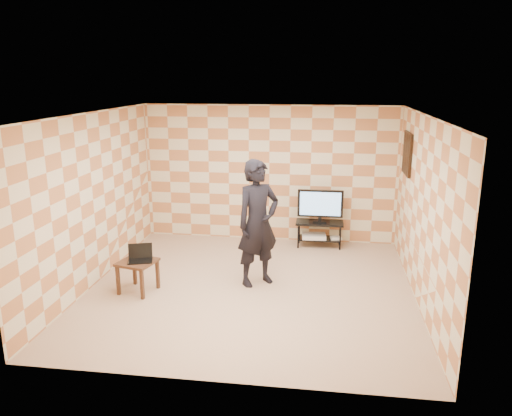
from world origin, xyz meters
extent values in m
plane|color=#9F8670|center=(0.00, 0.00, 0.00)|extent=(5.00, 5.00, 0.00)
cube|color=beige|center=(0.00, 2.50, 1.35)|extent=(5.00, 0.02, 2.70)
cube|color=beige|center=(0.00, -2.50, 1.35)|extent=(5.00, 0.02, 2.70)
cube|color=beige|center=(-2.50, 0.00, 1.35)|extent=(0.02, 5.00, 2.70)
cube|color=beige|center=(2.50, 0.00, 1.35)|extent=(0.02, 5.00, 2.70)
cube|color=white|center=(0.00, 0.00, 2.70)|extent=(5.00, 5.00, 0.02)
cube|color=black|center=(2.47, 1.55, 1.95)|extent=(0.04, 0.72, 0.72)
cube|color=black|center=(2.47, 1.55, 1.95)|extent=(0.04, 0.03, 0.68)
cube|color=black|center=(2.47, 1.55, 1.95)|extent=(0.04, 0.68, 0.03)
cube|color=black|center=(1.03, 2.16, 0.48)|extent=(0.91, 0.41, 0.04)
cube|color=black|center=(1.03, 2.16, 0.16)|extent=(0.82, 0.36, 0.03)
cylinder|color=black|center=(0.63, 2.00, 0.25)|extent=(0.03, 0.03, 0.50)
cylinder|color=black|center=(0.63, 2.33, 0.25)|extent=(0.03, 0.03, 0.50)
cylinder|color=black|center=(1.43, 2.00, 0.25)|extent=(0.03, 0.03, 0.50)
cylinder|color=black|center=(1.43, 2.33, 0.25)|extent=(0.03, 0.03, 0.50)
cube|color=black|center=(1.03, 2.16, 0.51)|extent=(0.26, 0.17, 0.03)
cube|color=black|center=(1.03, 2.16, 0.56)|extent=(0.06, 0.05, 0.07)
cube|color=black|center=(1.03, 2.16, 0.86)|extent=(0.87, 0.06, 0.53)
cube|color=#6790BC|center=(1.03, 2.13, 0.86)|extent=(0.78, 0.01, 0.46)
cube|color=silver|center=(0.93, 2.14, 0.21)|extent=(0.48, 0.36, 0.08)
cube|color=silver|center=(1.35, 2.13, 0.20)|extent=(0.23, 0.19, 0.05)
cube|color=#371D13|center=(-1.70, -0.35, 0.48)|extent=(0.62, 0.62, 0.04)
cube|color=#371D13|center=(-1.96, -0.50, 0.23)|extent=(0.06, 0.06, 0.46)
cube|color=#371D13|center=(-1.86, -0.09, 0.23)|extent=(0.06, 0.06, 0.46)
cube|color=#371D13|center=(-1.54, -0.60, 0.23)|extent=(0.06, 0.06, 0.46)
cube|color=#371D13|center=(-1.44, -0.19, 0.23)|extent=(0.06, 0.06, 0.46)
cube|color=black|center=(-1.65, -0.36, 0.51)|extent=(0.42, 0.35, 0.02)
cube|color=black|center=(-1.68, -0.23, 0.63)|extent=(0.36, 0.17, 0.23)
imported|color=black|center=(0.08, 0.23, 1.00)|extent=(0.87, 0.84, 2.01)
camera|label=1|loc=(1.08, -7.16, 3.24)|focal=35.00mm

